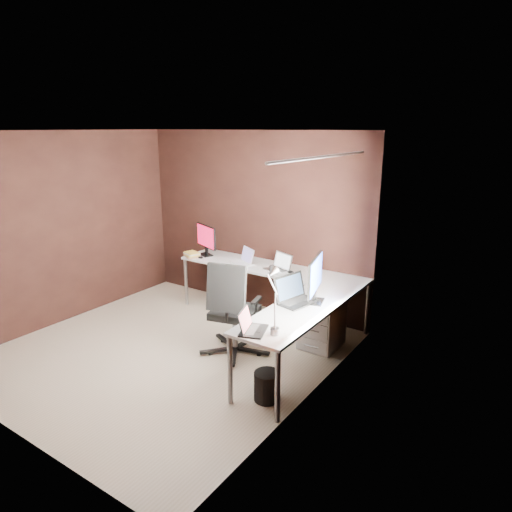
% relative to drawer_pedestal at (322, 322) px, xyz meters
% --- Properties ---
extents(room, '(3.60, 3.60, 2.50)m').
position_rel_drawer_pedestal_xyz_m(room, '(-1.09, -1.08, 0.98)').
color(room, beige).
rests_on(room, ground).
extents(desk, '(2.65, 2.25, 0.73)m').
position_rel_drawer_pedestal_xyz_m(desk, '(-0.59, -0.11, 0.38)').
color(desk, white).
rests_on(desk, ground).
extents(drawer_pedestal, '(0.42, 0.50, 0.60)m').
position_rel_drawer_pedestal_xyz_m(drawer_pedestal, '(0.00, 0.00, 0.00)').
color(drawer_pedestal, white).
rests_on(drawer_pedestal, ground).
extents(monitor_left, '(0.48, 0.24, 0.45)m').
position_rel_drawer_pedestal_xyz_m(monitor_left, '(-2.05, 0.34, 0.68)').
color(monitor_left, black).
rests_on(monitor_left, desk).
extents(monitor_right, '(0.21, 0.60, 0.50)m').
position_rel_drawer_pedestal_xyz_m(monitor_right, '(0.11, -0.45, 0.71)').
color(monitor_right, black).
rests_on(monitor_right, desk).
extents(laptop_white, '(0.38, 0.35, 0.21)m').
position_rel_drawer_pedestal_xyz_m(laptop_white, '(-1.35, 0.30, 0.48)').
color(laptop_white, white).
rests_on(laptop_white, desk).
extents(laptop_silver, '(0.40, 0.34, 0.22)m').
position_rel_drawer_pedestal_xyz_m(laptop_silver, '(-0.78, 0.31, 0.48)').
color(laptop_silver, silver).
rests_on(laptop_silver, desk).
extents(laptop_black_big, '(0.39, 0.49, 0.28)m').
position_rel_drawer_pedestal_xyz_m(laptop_black_big, '(-0.08, -0.56, 0.49)').
color(laptop_black_big, black).
rests_on(laptop_black_big, desk).
extents(laptop_black_small, '(0.31, 0.36, 0.21)m').
position_rel_drawer_pedestal_xyz_m(laptop_black_small, '(-0.05, -1.43, 0.48)').
color(laptop_black_small, black).
rests_on(laptop_black_small, desk).
extents(book_stack, '(0.29, 0.27, 0.07)m').
position_rel_drawer_pedestal_xyz_m(book_stack, '(-2.16, 0.15, 0.46)').
color(book_stack, tan).
rests_on(book_stack, desk).
extents(mouse_left, '(0.10, 0.08, 0.03)m').
position_rel_drawer_pedestal_xyz_m(mouse_left, '(-2.00, 0.15, 0.45)').
color(mouse_left, black).
rests_on(mouse_left, desk).
extents(mouse_corner, '(0.09, 0.06, 0.03)m').
position_rel_drawer_pedestal_xyz_m(mouse_corner, '(-0.59, 0.27, 0.45)').
color(mouse_corner, black).
rests_on(mouse_corner, desk).
extents(desk_lamp, '(0.19, 0.23, 0.61)m').
position_rel_drawer_pedestal_xyz_m(desk_lamp, '(0.11, -1.30, 0.81)').
color(desk_lamp, slate).
rests_on(desk_lamp, desk).
extents(office_chair, '(0.63, 0.65, 1.13)m').
position_rel_drawer_pedestal_xyz_m(office_chair, '(-0.76, -0.74, 0.03)').
color(office_chair, black).
rests_on(office_chair, ground).
extents(wastebasket, '(0.31, 0.31, 0.29)m').
position_rel_drawer_pedestal_xyz_m(wastebasket, '(0.07, -1.32, -0.16)').
color(wastebasket, black).
rests_on(wastebasket, ground).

